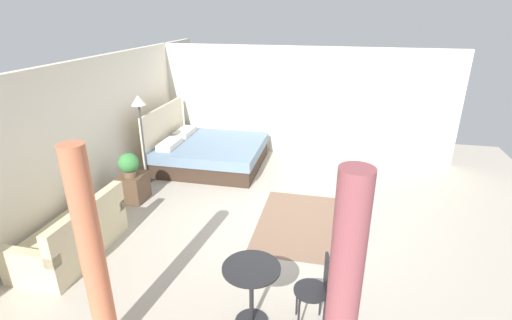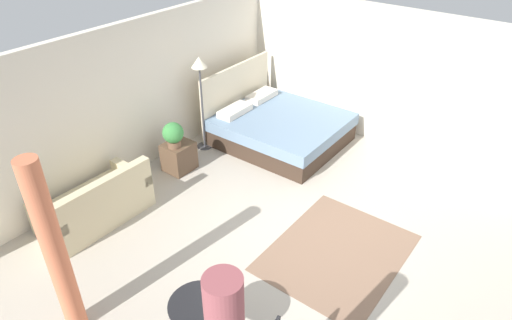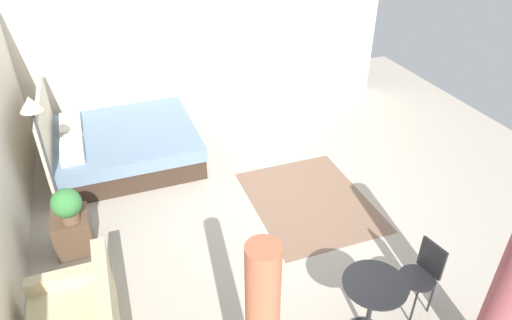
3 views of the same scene
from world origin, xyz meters
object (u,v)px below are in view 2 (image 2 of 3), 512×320
at_px(nightstand, 179,156).
at_px(potted_plant, 173,134).
at_px(floor_lamp, 200,76).
at_px(balcony_table, 200,319).
at_px(couch, 96,205).
at_px(bed, 278,127).

height_order(nightstand, potted_plant, potted_plant).
relative_size(floor_lamp, balcony_table, 2.34).
relative_size(nightstand, balcony_table, 0.67).
relative_size(couch, potted_plant, 3.54).
xyz_separation_m(couch, balcony_table, (-0.68, -2.75, 0.25)).
relative_size(bed, balcony_table, 2.97).
height_order(bed, couch, bed).
bearing_deg(potted_plant, couch, 179.87).
bearing_deg(couch, bed, -12.21).
relative_size(couch, nightstand, 3.12).
xyz_separation_m(couch, potted_plant, (1.61, -0.00, 0.48)).
bearing_deg(bed, floor_lamp, 136.20).
height_order(couch, balcony_table, couch).
xyz_separation_m(couch, nightstand, (1.71, 0.03, -0.02)).
height_order(bed, floor_lamp, floor_lamp).
xyz_separation_m(nightstand, floor_lamp, (0.83, 0.18, 1.16)).
xyz_separation_m(floor_lamp, balcony_table, (-3.22, -2.95, -0.89)).
height_order(potted_plant, balcony_table, potted_plant).
bearing_deg(balcony_table, potted_plant, 50.21).
relative_size(bed, potted_plant, 5.03).
xyz_separation_m(bed, floor_lamp, (-1.02, 0.98, 1.11)).
xyz_separation_m(bed, nightstand, (-1.85, 0.80, -0.05)).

